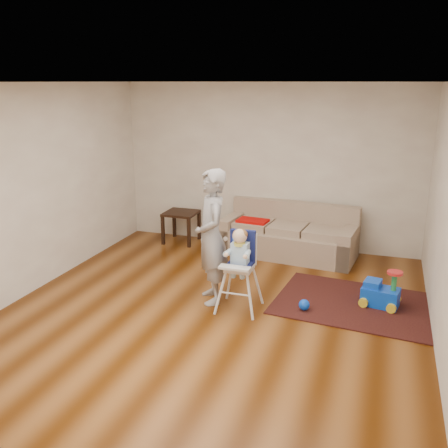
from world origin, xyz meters
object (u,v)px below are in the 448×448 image
(side_table, at_px, (181,227))
(toy_ball, at_px, (304,305))
(ride_on_toy, at_px, (381,287))
(high_chair, at_px, (239,271))
(sofa, at_px, (288,231))
(adult, at_px, (212,237))

(side_table, relative_size, toy_ball, 4.01)
(ride_on_toy, height_order, high_chair, high_chair)
(sofa, bearing_deg, toy_ball, -67.00)
(toy_ball, bearing_deg, ride_on_toy, 26.33)
(ride_on_toy, bearing_deg, adult, -156.01)
(high_chair, bearing_deg, adult, 161.38)
(side_table, distance_m, adult, 2.56)
(side_table, bearing_deg, ride_on_toy, -25.76)
(toy_ball, height_order, high_chair, high_chair)
(sofa, distance_m, toy_ball, 2.07)
(toy_ball, relative_size, adult, 0.08)
(toy_ball, xyz_separation_m, adult, (-1.18, -0.05, 0.77))
(ride_on_toy, height_order, adult, adult)
(adult, bearing_deg, high_chair, 41.47)
(side_table, bearing_deg, adult, -57.95)
(toy_ball, distance_m, high_chair, 0.90)
(ride_on_toy, bearing_deg, toy_ball, -142.98)
(sofa, xyz_separation_m, adult, (-0.58, -2.01, 0.44))
(adult, bearing_deg, toy_ball, 62.48)
(sofa, xyz_separation_m, toy_ball, (0.60, -1.95, -0.33))
(sofa, bearing_deg, high_chair, -88.65)
(sofa, distance_m, high_chair, 2.15)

